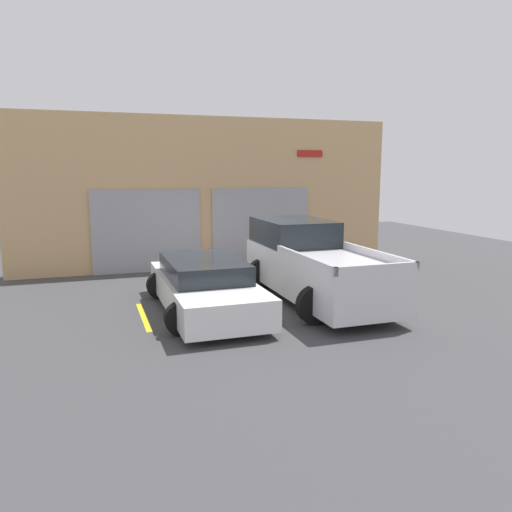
% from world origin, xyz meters
% --- Properties ---
extents(ground_plane, '(28.00, 28.00, 0.00)m').
position_xyz_m(ground_plane, '(0.00, 0.00, 0.00)').
color(ground_plane, '#3D3D3F').
extents(shophouse_building, '(12.31, 0.68, 4.79)m').
position_xyz_m(shophouse_building, '(-0.01, 3.29, 2.35)').
color(shophouse_building, tan).
rests_on(shophouse_building, ground).
extents(pickup_truck, '(2.41, 5.30, 1.85)m').
position_xyz_m(pickup_truck, '(1.36, -1.64, 0.87)').
color(pickup_truck, silver).
rests_on(pickup_truck, ground).
extents(sedan_white, '(2.25, 4.73, 1.18)m').
position_xyz_m(sedan_white, '(-1.36, -1.90, 0.57)').
color(sedan_white, white).
rests_on(sedan_white, ground).
extents(parking_stripe_far_left, '(0.12, 2.20, 0.01)m').
position_xyz_m(parking_stripe_far_left, '(-2.73, -1.93, 0.00)').
color(parking_stripe_far_left, gold).
rests_on(parking_stripe_far_left, ground).
extents(parking_stripe_left, '(0.12, 2.20, 0.01)m').
position_xyz_m(parking_stripe_left, '(0.00, -1.93, 0.00)').
color(parking_stripe_left, gold).
rests_on(parking_stripe_left, ground).
extents(parking_stripe_centre, '(0.12, 2.20, 0.01)m').
position_xyz_m(parking_stripe_centre, '(2.73, -1.93, 0.00)').
color(parking_stripe_centre, gold).
rests_on(parking_stripe_centre, ground).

